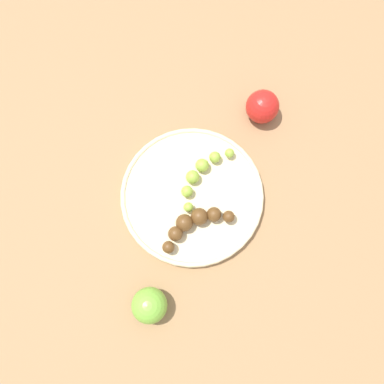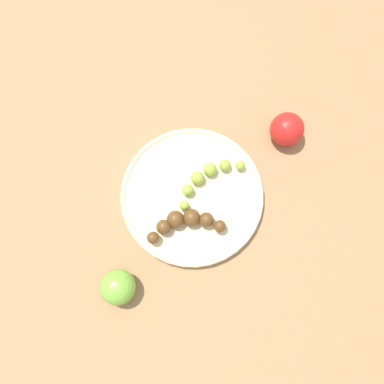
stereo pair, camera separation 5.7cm
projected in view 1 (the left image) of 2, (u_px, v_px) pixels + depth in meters
name	position (u px, v px, depth m)	size (l,w,h in m)	color
ground_plane	(192.00, 197.00, 0.78)	(2.40, 2.40, 0.00)	#936D47
fruit_bowl	(192.00, 195.00, 0.77)	(0.30, 0.30, 0.02)	beige
banana_green	(200.00, 173.00, 0.76)	(0.09, 0.15, 0.03)	#8CAD38
banana_overripe	(194.00, 223.00, 0.73)	(0.13, 0.11, 0.03)	#593819
apple_green	(149.00, 305.00, 0.69)	(0.07, 0.07, 0.07)	#72B238
apple_red	(262.00, 107.00, 0.79)	(0.07, 0.07, 0.07)	red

